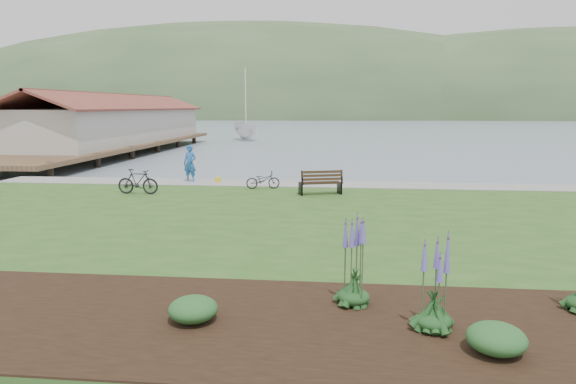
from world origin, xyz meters
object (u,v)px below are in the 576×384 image
(bicycle_a, at_px, (263,180))
(sailboat, at_px, (246,140))
(person, at_px, (190,160))
(park_bench, at_px, (321,182))

(bicycle_a, height_order, sailboat, sailboat)
(bicycle_a, relative_size, sailboat, 0.06)
(sailboat, bearing_deg, person, -108.07)
(park_bench, bearing_deg, sailboat, 88.39)
(person, xyz_separation_m, bicycle_a, (4.04, -1.76, -0.70))
(park_bench, xyz_separation_m, sailboat, (-11.14, 42.00, -0.96))
(bicycle_a, xyz_separation_m, sailboat, (-8.36, 40.65, -0.81))
(person, height_order, bicycle_a, person)
(bicycle_a, bearing_deg, person, 52.31)
(park_bench, distance_m, person, 7.52)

